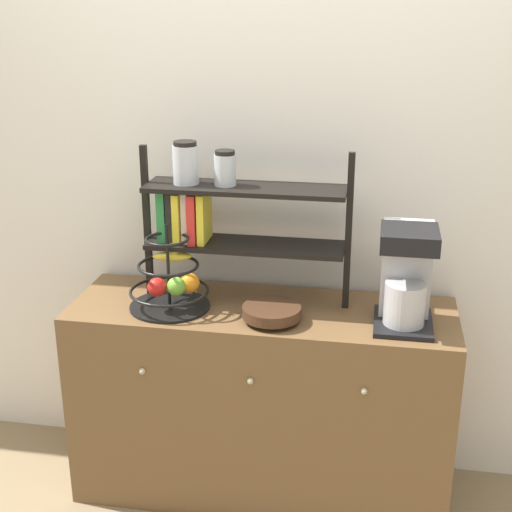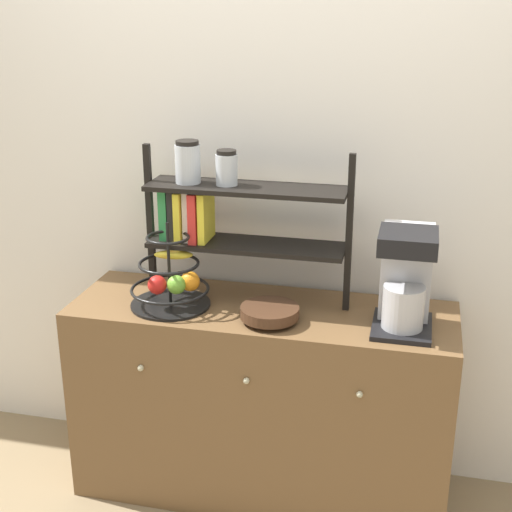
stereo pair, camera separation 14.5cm
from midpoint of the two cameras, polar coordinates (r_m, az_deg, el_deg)
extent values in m
cube|color=silver|center=(2.85, -0.01, 7.03)|extent=(7.00, 0.05, 2.60)
cube|color=brown|center=(2.93, -1.01, -11.53)|extent=(1.48, 0.48, 0.82)
sphere|color=#B2AD8C|center=(2.71, -10.64, -9.08)|extent=(0.02, 0.02, 0.02)
sphere|color=#B2AD8C|center=(2.60, -2.09, -9.99)|extent=(0.02, 0.02, 0.02)
sphere|color=#B2AD8C|center=(2.56, 7.02, -10.71)|extent=(0.02, 0.02, 0.02)
cube|color=black|center=(2.63, 10.13, -5.30)|extent=(0.21, 0.26, 0.02)
cube|color=#B7B7BC|center=(2.63, 10.38, -1.00)|extent=(0.18, 0.10, 0.35)
cylinder|color=#B7B7BC|center=(2.58, 10.24, -3.78)|extent=(0.15, 0.15, 0.16)
cube|color=black|center=(2.50, 10.57, 1.37)|extent=(0.20, 0.21, 0.07)
cylinder|color=black|center=(2.77, -8.40, -4.01)|extent=(0.31, 0.31, 0.01)
cylinder|color=black|center=(2.71, -8.57, -0.76)|extent=(0.01, 0.01, 0.32)
torus|color=black|center=(2.74, -8.46, -2.79)|extent=(0.30, 0.30, 0.01)
torus|color=black|center=(2.71, -8.57, -0.76)|extent=(0.23, 0.23, 0.01)
torus|color=black|center=(2.67, -8.69, 1.33)|extent=(0.17, 0.17, 0.01)
sphere|color=red|center=(2.69, -9.46, -2.48)|extent=(0.07, 0.07, 0.07)
sphere|color=#6BAD33|center=(2.69, -7.93, -2.45)|extent=(0.07, 0.07, 0.07)
sphere|color=orange|center=(2.71, -6.86, -2.16)|extent=(0.08, 0.08, 0.08)
ellipsoid|color=yellow|center=(2.73, -8.24, -0.04)|extent=(0.15, 0.07, 0.04)
sphere|color=gold|center=(2.75, -8.11, 0.36)|extent=(0.07, 0.07, 0.07)
cylinder|color=#422819|center=(2.63, -0.33, -5.06)|extent=(0.12, 0.12, 0.02)
cylinder|color=#422819|center=(2.61, -0.33, -4.49)|extent=(0.22, 0.22, 0.04)
cube|color=black|center=(2.81, -10.18, 2.69)|extent=(0.02, 0.02, 0.60)
cube|color=black|center=(2.65, 5.86, 1.86)|extent=(0.02, 0.02, 0.60)
cube|color=black|center=(2.73, -2.37, 0.86)|extent=(0.75, 0.20, 0.02)
cube|color=black|center=(2.66, -2.44, 5.40)|extent=(0.75, 0.20, 0.02)
cube|color=#2D8C47|center=(2.78, -8.80, 3.30)|extent=(0.03, 0.12, 0.19)
cube|color=black|center=(2.77, -8.13, 3.27)|extent=(0.02, 0.13, 0.19)
cube|color=yellow|center=(2.76, -7.56, 3.24)|extent=(0.03, 0.16, 0.19)
cube|color=white|center=(2.75, -6.98, 3.22)|extent=(0.02, 0.12, 0.19)
cube|color=red|center=(2.74, -6.37, 3.19)|extent=(0.03, 0.16, 0.19)
cube|color=yellow|center=(2.73, -5.67, 3.16)|extent=(0.03, 0.15, 0.19)
cylinder|color=silver|center=(2.70, -7.20, 7.24)|extent=(0.10, 0.10, 0.14)
cylinder|color=black|center=(2.68, -7.27, 8.92)|extent=(0.09, 0.09, 0.02)
cylinder|color=silver|center=(2.66, -4.06, 6.86)|extent=(0.08, 0.08, 0.12)
cylinder|color=black|center=(2.65, -4.09, 8.25)|extent=(0.07, 0.07, 0.02)
camera|label=1|loc=(0.07, -91.56, -0.56)|focal=50.00mm
camera|label=2|loc=(0.07, 88.44, 0.56)|focal=50.00mm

